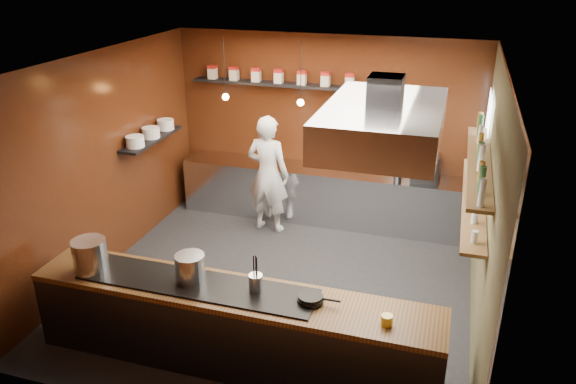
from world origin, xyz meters
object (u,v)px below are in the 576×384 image
at_px(stockpot_large, 90,255).
at_px(chef, 268,174).
at_px(stockpot_small, 190,268).
at_px(espresso_machine, 425,167).
at_px(extractor_hood, 383,122).

relative_size(stockpot_large, chef, 0.20).
height_order(stockpot_small, espresso_machine, espresso_machine).
height_order(espresso_machine, chef, chef).
relative_size(stockpot_large, stockpot_small, 1.17).
bearing_deg(espresso_machine, chef, -169.55).
bearing_deg(stockpot_small, stockpot_large, -173.37).
distance_m(extractor_hood, stockpot_large, 3.47).
bearing_deg(chef, stockpot_large, 80.73).
bearing_deg(stockpot_small, extractor_hood, 32.99).
height_order(stockpot_large, stockpot_small, stockpot_large).
bearing_deg(extractor_hood, stockpot_large, -156.16).
bearing_deg(stockpot_large, espresso_machine, 49.85).
xyz_separation_m(stockpot_large, espresso_machine, (3.27, 3.87, -0.02)).
distance_m(stockpot_large, espresso_machine, 5.07).
distance_m(extractor_hood, stockpot_small, 2.55).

